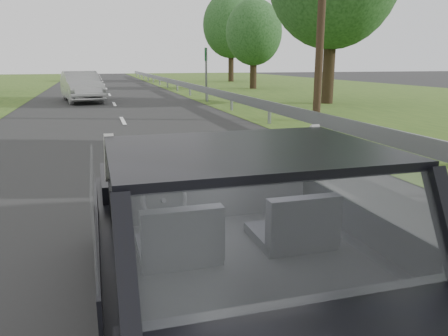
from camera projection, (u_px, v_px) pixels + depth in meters
ground at (227, 323)px, 3.32m from camera, size 140.00×140.00×0.00m
subject_car at (227, 234)px, 3.15m from camera, size 1.80×4.00×1.45m
dashboard at (206, 193)px, 3.70m from camera, size 1.58×0.45×0.30m
driver_seat at (180, 235)px, 2.73m from camera, size 0.50×0.72×0.42m
passenger_seat at (296, 222)px, 2.95m from camera, size 0.50×0.72×0.42m
steering_wheel at (164, 200)px, 3.30m from camera, size 0.36×0.36×0.04m
cat at (241, 164)px, 3.72m from camera, size 0.61×0.29×0.26m
guardrail at (266, 106)px, 13.68m from camera, size 0.05×90.00×0.32m
other_car at (82, 86)px, 21.29m from camera, size 2.45×4.68×1.46m
highway_sign at (206, 75)px, 21.58m from camera, size 0.43×1.00×2.57m
tree_1 at (332, 2)px, 19.42m from camera, size 6.21×6.21×8.99m
tree_2 at (254, 46)px, 30.63m from camera, size 4.65×4.65×5.96m
tree_3 at (231, 38)px, 41.43m from camera, size 5.75×5.75×8.07m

